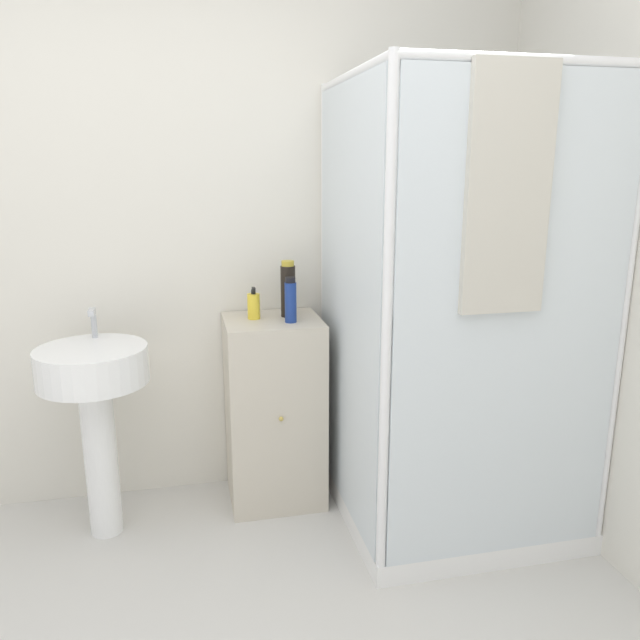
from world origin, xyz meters
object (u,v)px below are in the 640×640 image
(soap_dispenser, at_px, (254,306))
(sink, at_px, (95,394))
(shampoo_bottle_tall_black, at_px, (288,289))
(shampoo_bottle_blue, at_px, (291,301))

(soap_dispenser, bearing_deg, sink, -167.15)
(sink, distance_m, soap_dispenser, 0.76)
(soap_dispenser, xyz_separation_m, shampoo_bottle_tall_black, (0.16, 0.01, 0.07))
(soap_dispenser, distance_m, shampoo_bottle_blue, 0.18)
(soap_dispenser, bearing_deg, shampoo_bottle_tall_black, 4.03)
(sink, bearing_deg, soap_dispenser, 12.85)
(sink, height_order, shampoo_bottle_tall_black, shampoo_bottle_tall_black)
(sink, bearing_deg, shampoo_bottle_blue, 3.96)
(soap_dispenser, xyz_separation_m, shampoo_bottle_blue, (0.15, -0.10, 0.04))
(sink, height_order, soap_dispenser, soap_dispenser)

